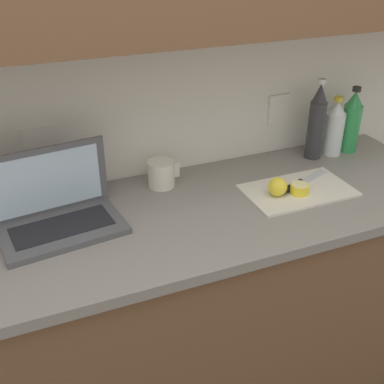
# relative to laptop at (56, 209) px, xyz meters

# --- Properties ---
(counter_unit) EXTENTS (2.30, 0.63, 0.90)m
(counter_unit) POSITION_rel_laptop_xyz_m (0.21, -0.08, -0.50)
(counter_unit) COLOR brown
(counter_unit) RESTS_ON ground_plane
(laptop) EXTENTS (0.39, 0.27, 0.24)m
(laptop) POSITION_rel_laptop_xyz_m (0.00, 0.00, 0.00)
(laptop) COLOR #515156
(laptop) RESTS_ON counter_unit
(cutting_board) EXTENTS (0.38, 0.23, 0.01)m
(cutting_board) POSITION_rel_laptop_xyz_m (0.81, -0.10, -0.05)
(cutting_board) COLOR silver
(cutting_board) RESTS_ON counter_unit
(knife) EXTENTS (0.25, 0.12, 0.02)m
(knife) POSITION_rel_laptop_xyz_m (0.82, -0.08, -0.04)
(knife) COLOR silver
(knife) RESTS_ON cutting_board
(lemon_half_cut) EXTENTS (0.07, 0.07, 0.03)m
(lemon_half_cut) POSITION_rel_laptop_xyz_m (0.80, -0.12, -0.03)
(lemon_half_cut) COLOR yellow
(lemon_half_cut) RESTS_ON cutting_board
(lemon_whole_beside) EXTENTS (0.07, 0.07, 0.07)m
(lemon_whole_beside) POSITION_rel_laptop_xyz_m (0.72, -0.11, -0.02)
(lemon_whole_beside) COLOR yellow
(lemon_whole_beside) RESTS_ON cutting_board
(bottle_green_soda) EXTENTS (0.07, 0.07, 0.32)m
(bottle_green_soda) POSITION_rel_laptop_xyz_m (1.02, 0.12, 0.09)
(bottle_green_soda) COLOR #333338
(bottle_green_soda) RESTS_ON counter_unit
(bottle_oil_tall) EXTENTS (0.08, 0.08, 0.24)m
(bottle_oil_tall) POSITION_rel_laptop_xyz_m (1.11, 0.12, 0.05)
(bottle_oil_tall) COLOR silver
(bottle_oil_tall) RESTS_ON counter_unit
(bottle_water_clear) EXTENTS (0.07, 0.07, 0.27)m
(bottle_water_clear) POSITION_rel_laptop_xyz_m (1.20, 0.12, 0.07)
(bottle_water_clear) COLOR #2D934C
(bottle_water_clear) RESTS_ON counter_unit
(measuring_cup) EXTENTS (0.12, 0.10, 0.09)m
(measuring_cup) POSITION_rel_laptop_xyz_m (0.38, 0.12, -0.01)
(measuring_cup) COLOR silver
(measuring_cup) RESTS_ON counter_unit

